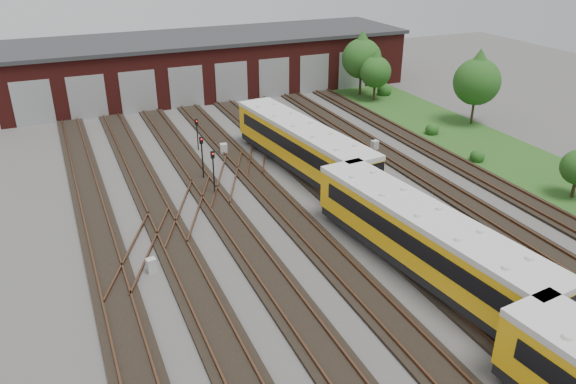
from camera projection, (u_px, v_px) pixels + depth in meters
name	position (u px, v px, depth m)	size (l,w,h in m)	color
ground	(368.00, 259.00, 32.63)	(120.00, 120.00, 0.00)	#42403D
track_network	(360.00, 253.00, 33.01)	(30.40, 70.00, 0.33)	black
maintenance_shed	(190.00, 65.00, 64.42)	(51.00, 12.50, 6.35)	#501614
grass_verge	(500.00, 154.00, 47.77)	(8.00, 55.00, 0.05)	#224C19
metro_train	(426.00, 240.00, 30.43)	(4.81, 48.75, 3.41)	black
signal_mast_0	(202.00, 153.00, 41.93)	(0.27, 0.26, 3.46)	black
signal_mast_1	(213.00, 167.00, 39.51)	(0.26, 0.25, 3.36)	black
signal_mast_2	(197.00, 130.00, 47.89)	(0.25, 0.23, 2.76)	black
signal_mast_3	(367.00, 190.00, 36.94)	(0.27, 0.25, 2.73)	black
relay_cabinet_0	(151.00, 265.00, 31.18)	(0.51, 0.43, 0.85)	#B8BBBD
relay_cabinet_1	(224.00, 149.00, 47.45)	(0.58, 0.48, 0.96)	#B8BBBD
relay_cabinet_2	(331.00, 189.00, 40.23)	(0.56, 0.47, 0.93)	#B8BBBD
relay_cabinet_3	(375.00, 146.00, 48.19)	(0.57, 0.47, 0.94)	#B8BBBD
relay_cabinet_4	(390.00, 192.00, 39.60)	(0.64, 0.53, 1.06)	#B8BBBD
tree_0	(362.00, 54.00, 62.58)	(4.42, 4.42, 7.33)	#2F2415
tree_1	(376.00, 68.00, 61.00)	(3.40, 3.40, 5.63)	#2F2415
tree_2	(478.00, 76.00, 53.08)	(4.44, 4.44, 7.35)	#2F2415
bush_0	(478.00, 155.00, 45.99)	(1.19, 1.19, 1.19)	#164413
bush_1	(432.00, 128.00, 52.05)	(1.25, 1.25, 1.25)	#164413
bush_2	(384.00, 88.00, 64.23)	(1.63, 1.63, 1.63)	#164413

